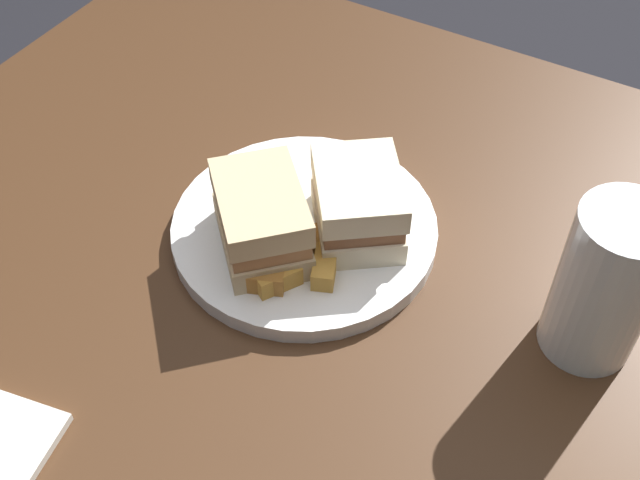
% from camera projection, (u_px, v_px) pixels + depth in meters
% --- Properties ---
extents(dining_table, '(1.06, 0.89, 0.73)m').
position_uv_depth(dining_table, '(332.00, 470.00, 1.01)').
color(dining_table, '#422816').
rests_on(dining_table, ground).
extents(plate, '(0.26, 0.26, 0.02)m').
position_uv_depth(plate, '(304.00, 229.00, 0.78)').
color(plate, white).
rests_on(plate, dining_table).
extents(sandwich_half_left, '(0.13, 0.13, 0.07)m').
position_uv_depth(sandwich_half_left, '(259.00, 222.00, 0.72)').
color(sandwich_half_left, '#CCB284').
rests_on(sandwich_half_left, plate).
extents(sandwich_half_right, '(0.12, 0.13, 0.07)m').
position_uv_depth(sandwich_half_right, '(358.00, 204.00, 0.74)').
color(sandwich_half_right, beige).
rests_on(sandwich_half_right, plate).
extents(potato_wedge_front, '(0.04, 0.05, 0.02)m').
position_uv_depth(potato_wedge_front, '(277.00, 276.00, 0.71)').
color(potato_wedge_front, gold).
rests_on(potato_wedge_front, plate).
extents(potato_wedge_middle, '(0.04, 0.05, 0.02)m').
position_uv_depth(potato_wedge_middle, '(325.00, 265.00, 0.72)').
color(potato_wedge_middle, gold).
rests_on(potato_wedge_middle, plate).
extents(potato_wedge_back, '(0.03, 0.04, 0.01)m').
position_uv_depth(potato_wedge_back, '(364.00, 241.00, 0.74)').
color(potato_wedge_back, '#B77F33').
rests_on(potato_wedge_back, plate).
extents(potato_wedge_left_edge, '(0.05, 0.03, 0.02)m').
position_uv_depth(potato_wedge_left_edge, '(261.00, 279.00, 0.71)').
color(potato_wedge_left_edge, '#AD702D').
rests_on(potato_wedge_left_edge, plate).
extents(potato_wedge_right_edge, '(0.04, 0.05, 0.02)m').
position_uv_depth(potato_wedge_right_edge, '(372.00, 240.00, 0.74)').
color(potato_wedge_right_edge, '#B77F33').
rests_on(potato_wedge_right_edge, plate).
extents(potato_wedge_stray, '(0.04, 0.04, 0.02)m').
position_uv_depth(potato_wedge_stray, '(330.00, 238.00, 0.74)').
color(potato_wedge_stray, '#AD702D').
rests_on(potato_wedge_stray, plate).
extents(pint_glass, '(0.08, 0.08, 0.15)m').
position_uv_depth(pint_glass, '(603.00, 291.00, 0.65)').
color(pint_glass, white).
rests_on(pint_glass, dining_table).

